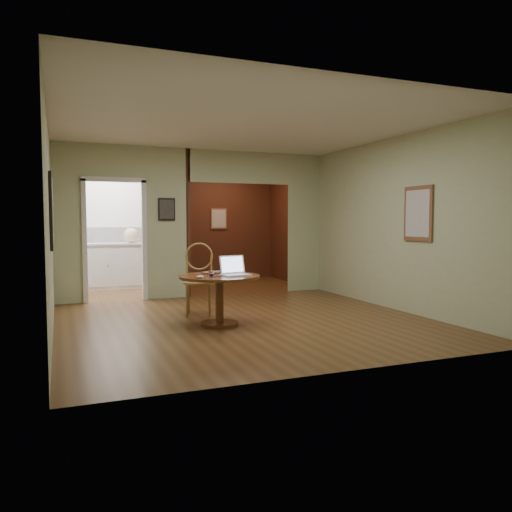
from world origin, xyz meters
name	(u,v)px	position (x,y,z in m)	size (l,w,h in m)	color
floor	(247,321)	(0.00, 0.00, 0.00)	(5.00, 5.00, 0.00)	#4F2F16
room_shell	(167,226)	(-0.47, 3.10, 1.29)	(5.20, 7.50, 5.00)	silver
dining_table	(219,288)	(-0.44, -0.12, 0.50)	(1.08, 1.08, 0.67)	brown
chair	(199,275)	(-0.48, 0.75, 0.59)	(0.57, 0.57, 1.07)	olive
open_laptop	(234,270)	(-0.25, -0.19, 0.74)	(0.41, 0.38, 0.26)	white
closed_laptop	(216,273)	(-0.41, 0.10, 0.69)	(0.34, 0.22, 0.03)	silver
mouse	(200,277)	(-0.77, -0.38, 0.69)	(0.10, 0.05, 0.04)	white
wine_glass	(211,273)	(-0.57, -0.20, 0.72)	(0.08, 0.08, 0.09)	white
pen	(215,277)	(-0.55, -0.32, 0.68)	(0.01, 0.01, 0.16)	#0D0D5D
kitchen_cabinet	(114,266)	(-1.35, 4.20, 0.47)	(2.06, 0.60, 0.94)	white
grocery_bag	(131,235)	(-1.00, 4.20, 1.09)	(0.30, 0.26, 0.30)	beige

